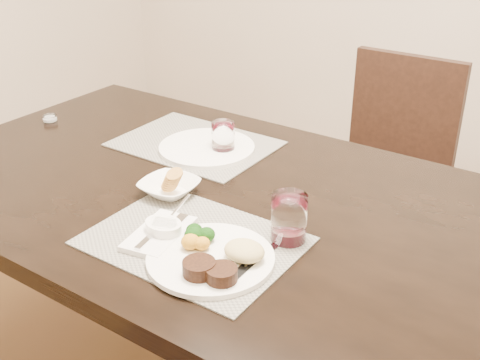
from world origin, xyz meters
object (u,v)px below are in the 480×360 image
Objects in this scene: chair_far at (389,163)px; cracker_bowl at (169,187)px; wine_glass_near at (289,220)px; dinner_plate at (215,257)px; steak_knife at (246,269)px; far_plate at (207,148)px.

chair_far is 6.00× the size of cracker_bowl.
cracker_bowl is 0.36m from wine_glass_near.
steak_knife is (0.07, 0.01, -0.01)m from dinner_plate.
cracker_bowl is at bearing -101.97° from chair_far.
dinner_plate is 0.07m from steak_knife.
dinner_plate reaches higher than far_plate.
wine_glass_near reaches higher than dinner_plate.
wine_glass_near is at bearing 85.60° from steak_knife.
steak_knife is 0.16m from wine_glass_near.
chair_far is at bearing 95.26° from steak_knife.
dinner_plate is at bearing -51.12° from far_plate.
steak_knife is at bearing -45.23° from far_plate.
chair_far reaches higher than wine_glass_near.
wine_glass_near reaches higher than steak_knife.
cracker_bowl is (-0.28, 0.19, 0.00)m from dinner_plate.
chair_far reaches higher than cracker_bowl.
steak_knife is (0.14, -1.19, 0.26)m from chair_far.
far_plate is at bearing 119.33° from dinner_plate.
cracker_bowl is at bearing 177.62° from wine_glass_near.
cracker_bowl is 0.53× the size of far_plate.
dinner_plate reaches higher than steak_knife.
chair_far is 3.15× the size of far_plate.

